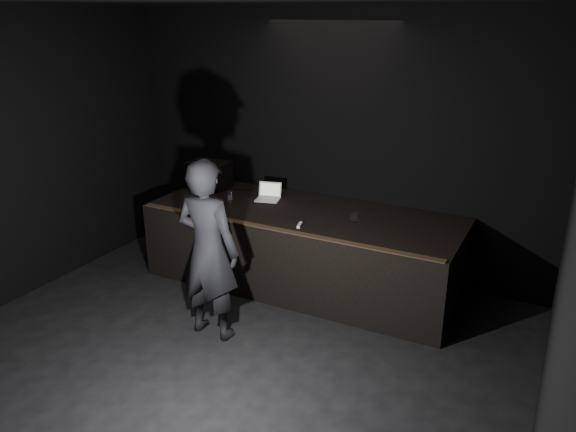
% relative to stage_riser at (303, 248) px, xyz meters
% --- Properties ---
extents(ground, '(7.00, 7.00, 0.00)m').
position_rel_stage_riser_xyz_m(ground, '(0.00, -2.73, -0.50)').
color(ground, black).
rests_on(ground, ground).
extents(room_walls, '(6.10, 7.10, 3.52)m').
position_rel_stage_riser_xyz_m(room_walls, '(0.00, -2.73, 1.52)').
color(room_walls, black).
rests_on(room_walls, ground).
extents(stage_riser, '(4.00, 1.50, 1.00)m').
position_rel_stage_riser_xyz_m(stage_riser, '(0.00, 0.00, 0.00)').
color(stage_riser, black).
rests_on(stage_riser, ground).
extents(riser_lip, '(3.92, 0.10, 0.01)m').
position_rel_stage_riser_xyz_m(riser_lip, '(0.00, -0.71, 0.51)').
color(riser_lip, brown).
rests_on(riser_lip, stage_riser).
extents(stage_monitor, '(0.58, 0.44, 0.38)m').
position_rel_stage_riser_xyz_m(stage_monitor, '(-1.67, 0.30, 0.69)').
color(stage_monitor, black).
rests_on(stage_monitor, stage_riser).
extents(cable, '(0.82, 0.18, 0.02)m').
position_rel_stage_riser_xyz_m(cable, '(-0.97, 0.47, 0.51)').
color(cable, black).
rests_on(cable, stage_riser).
extents(laptop, '(0.37, 0.35, 0.22)m').
position_rel_stage_riser_xyz_m(laptop, '(-0.65, 0.24, 0.56)').
color(laptop, silver).
rests_on(laptop, stage_riser).
extents(beer_can, '(0.06, 0.06, 0.15)m').
position_rel_stage_riser_xyz_m(beer_can, '(-1.03, -0.14, 0.58)').
color(beer_can, silver).
rests_on(beer_can, stage_riser).
extents(plastic_cup, '(0.09, 0.09, 0.11)m').
position_rel_stage_riser_xyz_m(plastic_cup, '(0.71, -0.05, 0.56)').
color(plastic_cup, white).
rests_on(plastic_cup, stage_riser).
extents(wii_remote, '(0.08, 0.17, 0.03)m').
position_rel_stage_riser_xyz_m(wii_remote, '(0.18, -0.49, 0.52)').
color(wii_remote, white).
rests_on(wii_remote, stage_riser).
extents(person, '(0.74, 0.49, 2.01)m').
position_rel_stage_riser_xyz_m(person, '(-0.36, -1.59, 0.51)').
color(person, black).
rests_on(person, ground).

